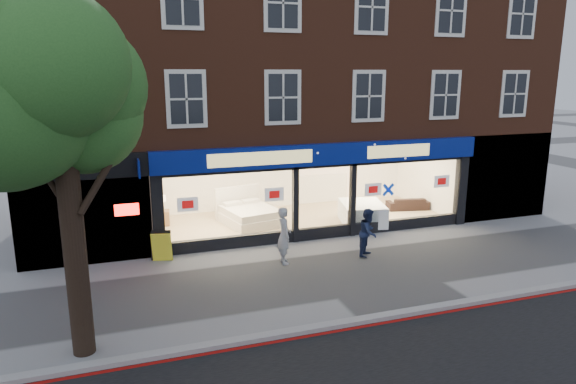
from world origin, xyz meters
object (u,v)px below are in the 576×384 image
display_bed (249,214)px  mattress_stack (362,213)px  sofa (408,203)px  pedestrian_blue (368,232)px  pedestrian_grey (284,235)px  a_board (161,246)px

display_bed → mattress_stack: display_bed is taller
sofa → pedestrian_blue: 5.74m
sofa → pedestrian_blue: pedestrian_blue is taller
sofa → pedestrian_grey: size_ratio=0.98×
display_bed → sofa: (6.67, -0.13, -0.10)m
pedestrian_grey → pedestrian_blue: (2.67, -0.24, -0.11)m
display_bed → pedestrian_blue: size_ratio=1.67×
mattress_stack → pedestrian_blue: pedestrian_blue is taller
display_bed → sofa: 6.68m
display_bed → pedestrian_grey: size_ratio=1.46×
mattress_stack → a_board: 7.55m
sofa → pedestrian_grey: pedestrian_grey is taller
pedestrian_grey → pedestrian_blue: 2.68m
a_board → pedestrian_blue: 6.33m
display_bed → pedestrian_grey: 4.04m
mattress_stack → pedestrian_blue: 3.25m
mattress_stack → pedestrian_grey: 4.84m
sofa → pedestrian_blue: (-3.97, -4.12, 0.40)m
a_board → pedestrian_grey: size_ratio=0.54×
mattress_stack → pedestrian_grey: (-3.97, -2.73, 0.38)m
pedestrian_grey → display_bed: bearing=5.6°
a_board → pedestrian_blue: pedestrian_blue is taller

